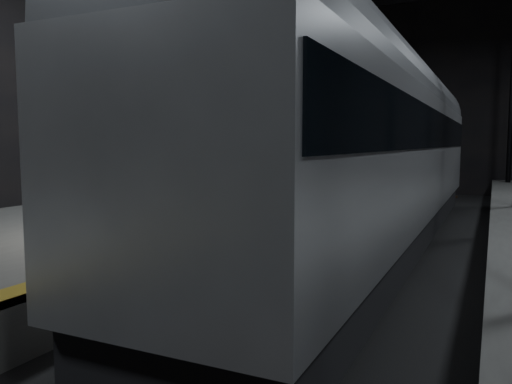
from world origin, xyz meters
The scene contains 6 objects.
ground centered at (0.00, 0.00, 0.00)m, with size 44.00×44.00×0.00m, color black.
platform_left centered at (-7.50, 0.00, 0.50)m, with size 9.00×43.80×1.00m, color #4F4F4C.
tactile_strip centered at (-3.25, 0.00, 1.00)m, with size 0.50×43.80×0.01m, color olive.
track centered at (0.00, 0.00, 0.07)m, with size 2.40×43.00×0.24m.
train centered at (0.00, 3.33, 3.27)m, with size 3.27×21.91×5.86m.
woman centered at (-5.24, 0.75, 1.83)m, with size 0.61×0.40×1.66m, color #A08762.
Camera 1 is at (3.04, -11.40, 3.18)m, focal length 35.00 mm.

